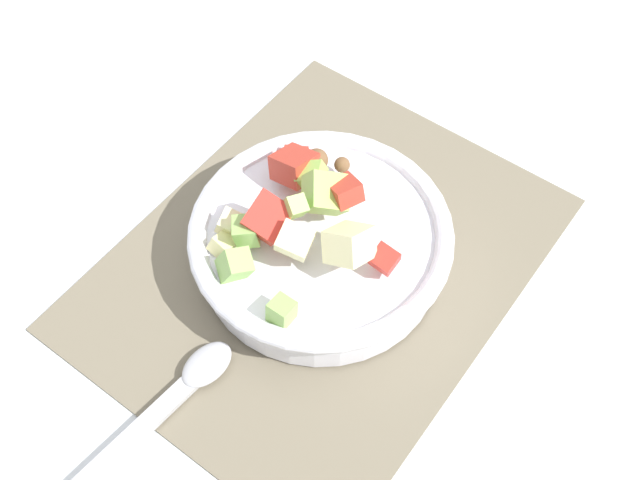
% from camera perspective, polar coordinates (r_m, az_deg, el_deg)
% --- Properties ---
extents(ground_plane, '(2.40, 2.40, 0.00)m').
position_cam_1_polar(ground_plane, '(0.85, 0.05, -1.64)').
color(ground_plane, silver).
extents(placemat, '(0.48, 0.38, 0.01)m').
position_cam_1_polar(placemat, '(0.84, 0.05, -1.53)').
color(placemat, '#756B56').
rests_on(placemat, ground_plane).
extents(salad_bowl, '(0.27, 0.27, 0.12)m').
position_cam_1_polar(salad_bowl, '(0.81, -0.10, -0.13)').
color(salad_bowl, white).
rests_on(salad_bowl, placemat).
extents(serving_spoon, '(0.22, 0.05, 0.01)m').
position_cam_1_polar(serving_spoon, '(0.77, -10.51, -11.03)').
color(serving_spoon, '#B7B7BC').
rests_on(serving_spoon, placemat).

